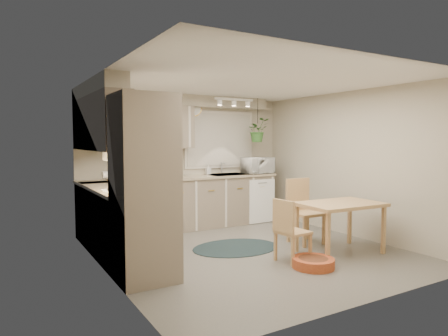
{
  "coord_description": "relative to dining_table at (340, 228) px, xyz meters",
  "views": [
    {
      "loc": [
        -3.15,
        -4.66,
        1.59
      ],
      "look_at": [
        -0.1,
        0.55,
        1.17
      ],
      "focal_mm": 32.0,
      "sensor_mm": 36.0,
      "label": 1
    }
  ],
  "objects": [
    {
      "name": "floor",
      "position": [
        -1.06,
        0.7,
        -0.36
      ],
      "size": [
        4.2,
        4.2,
        0.0
      ],
      "primitive_type": "plane",
      "color": "#656259",
      "rests_on": "ground"
    },
    {
      "name": "ceiling",
      "position": [
        -1.06,
        0.7,
        2.04
      ],
      "size": [
        4.2,
        4.2,
        0.0
      ],
      "primitive_type": "plane",
      "color": "white",
      "rests_on": "wall_back"
    },
    {
      "name": "wall_back",
      "position": [
        -1.06,
        2.8,
        0.84
      ],
      "size": [
        4.0,
        0.04,
        2.4
      ],
      "primitive_type": "cube",
      "color": "#B2A993",
      "rests_on": "floor"
    },
    {
      "name": "wall_front",
      "position": [
        -1.06,
        -1.4,
        0.84
      ],
      "size": [
        4.0,
        0.04,
        2.4
      ],
      "primitive_type": "cube",
      "color": "#B2A993",
      "rests_on": "floor"
    },
    {
      "name": "wall_left",
      "position": [
        -3.06,
        0.7,
        0.84
      ],
      "size": [
        0.04,
        4.2,
        2.4
      ],
      "primitive_type": "cube",
      "color": "#B2A993",
      "rests_on": "floor"
    },
    {
      "name": "wall_right",
      "position": [
        0.94,
        0.7,
        0.84
      ],
      "size": [
        0.04,
        4.2,
        2.4
      ],
      "primitive_type": "cube",
      "color": "#B2A993",
      "rests_on": "floor"
    },
    {
      "name": "base_cab_left",
      "position": [
        -2.76,
        1.58,
        0.09
      ],
      "size": [
        0.6,
        1.85,
        0.9
      ],
      "primitive_type": "cube",
      "color": "gray",
      "rests_on": "floor"
    },
    {
      "name": "base_cab_back",
      "position": [
        -1.26,
        2.5,
        0.09
      ],
      "size": [
        3.6,
        0.6,
        0.9
      ],
      "primitive_type": "cube",
      "color": "gray",
      "rests_on": "floor"
    },
    {
      "name": "counter_left",
      "position": [
        -2.75,
        1.58,
        0.56
      ],
      "size": [
        0.64,
        1.89,
        0.04
      ],
      "primitive_type": "cube",
      "color": "tan",
      "rests_on": "base_cab_left"
    },
    {
      "name": "counter_back",
      "position": [
        -1.26,
        2.49,
        0.56
      ],
      "size": [
        3.64,
        0.64,
        0.04
      ],
      "primitive_type": "cube",
      "color": "tan",
      "rests_on": "base_cab_back"
    },
    {
      "name": "oven_stack",
      "position": [
        -2.73,
        0.33,
        0.69
      ],
      "size": [
        0.65,
        0.65,
        2.1
      ],
      "primitive_type": "cube",
      "color": "gray",
      "rests_on": "floor"
    },
    {
      "name": "wall_oven_face",
      "position": [
        -2.41,
        0.33,
        0.69
      ],
      "size": [
        0.02,
        0.56,
        0.58
      ],
      "primitive_type": "cube",
      "color": "white",
      "rests_on": "oven_stack"
    },
    {
      "name": "upper_cab_left",
      "position": [
        -2.88,
        1.7,
        1.47
      ],
      "size": [
        0.35,
        2.0,
        0.75
      ],
      "primitive_type": "cube",
      "color": "gray",
      "rests_on": "wall_left"
    },
    {
      "name": "upper_cab_back",
      "position": [
        -2.06,
        2.63,
        1.47
      ],
      "size": [
        2.0,
        0.35,
        0.75
      ],
      "primitive_type": "cube",
      "color": "gray",
      "rests_on": "wall_back"
    },
    {
      "name": "soffit_left",
      "position": [
        -2.91,
        1.7,
        1.94
      ],
      "size": [
        0.3,
        2.0,
        0.2
      ],
      "primitive_type": "cube",
      "color": "#B2A993",
      "rests_on": "wall_left"
    },
    {
      "name": "soffit_back",
      "position": [
        -1.26,
        2.65,
        1.94
      ],
      "size": [
        3.6,
        0.3,
        0.2
      ],
      "primitive_type": "cube",
      "color": "#B2A993",
      "rests_on": "wall_back"
    },
    {
      "name": "cooktop",
      "position": [
        -2.74,
        1.0,
        0.59
      ],
      "size": [
        0.52,
        0.58,
        0.02
      ],
      "primitive_type": "cube",
      "color": "white",
      "rests_on": "counter_left"
    },
    {
      "name": "range_hood",
      "position": [
        -2.76,
        1.0,
        1.04
      ],
      "size": [
        0.4,
        0.6,
        0.14
      ],
      "primitive_type": "cube",
      "color": "white",
      "rests_on": "upper_cab_left"
    },
    {
      "name": "window_blinds",
      "position": [
        -0.36,
        2.77,
        1.24
      ],
      "size": [
        1.4,
        0.02,
        1.0
      ],
      "primitive_type": "cube",
      "color": "beige",
      "rests_on": "wall_back"
    },
    {
      "name": "window_frame",
      "position": [
        -0.36,
        2.78,
        1.24
      ],
      "size": [
        1.5,
        0.02,
        1.1
      ],
      "primitive_type": "cube",
      "color": "beige",
      "rests_on": "wall_back"
    },
    {
      "name": "sink",
      "position": [
        -0.36,
        2.5,
        0.54
      ],
      "size": [
        0.7,
        0.48,
        0.1
      ],
      "primitive_type": "cube",
      "color": "#AFB3B7",
      "rests_on": "counter_back"
    },
    {
      "name": "dishwasher_front",
      "position": [
        0.24,
        2.19,
        0.07
      ],
      "size": [
        0.58,
        0.02,
        0.83
      ],
      "primitive_type": "cube",
      "color": "white",
      "rests_on": "base_cab_back"
    },
    {
      "name": "track_light_bar",
      "position": [
        -0.36,
        2.25,
        1.97
      ],
      "size": [
        0.8,
        0.04,
        0.04
      ],
      "primitive_type": "cube",
      "color": "white",
      "rests_on": "ceiling"
    },
    {
      "name": "wall_clock",
      "position": [
        -0.91,
        2.77,
        1.82
      ],
      "size": [
        0.3,
        0.03,
        0.3
      ],
      "primitive_type": "cylinder",
      "rotation": [
        1.57,
        0.0,
        0.0
      ],
      "color": "#EABB52",
      "rests_on": "wall_back"
    },
    {
      "name": "dining_table",
      "position": [
        0.0,
        0.0,
        0.0
      ],
      "size": [
        1.17,
        0.81,
        0.72
      ],
      "primitive_type": "cube",
      "rotation": [
        0.0,
        0.0,
        -0.05
      ],
      "color": "tan",
      "rests_on": "floor"
    },
    {
      "name": "chair_left",
      "position": [
        -0.83,
        0.03,
        0.06
      ],
      "size": [
        0.42,
        0.42,
        0.83
      ],
      "primitive_type": "cube",
      "rotation": [
        0.0,
        0.0,
        -1.49
      ],
      "color": "tan",
      "rests_on": "floor"
    },
    {
      "name": "chair_back",
      "position": [
        -0.05,
        0.64,
        0.14
      ],
      "size": [
        0.48,
        0.48,
        0.99
      ],
      "primitive_type": "cube",
      "rotation": [
        0.0,
        0.0,
        3.11
      ],
      "color": "tan",
      "rests_on": "floor"
    },
    {
      "name": "braided_rug",
      "position": [
        -1.13,
        0.96,
        -0.35
      ],
      "size": [
        1.4,
        1.1,
        0.01
      ],
      "primitive_type": "ellipsoid",
      "rotation": [
        0.0,
        0.0,
        -0.09
      ],
      "color": "black",
      "rests_on": "floor"
    },
    {
      "name": "pet_bed",
      "position": [
        -0.78,
        -0.31,
        -0.3
      ],
      "size": [
        0.68,
        0.68,
        0.12
      ],
      "primitive_type": "cylinder",
      "rotation": [
        0.0,
        0.0,
        0.36
      ],
      "color": "#BC5825",
      "rests_on": "floor"
    },
    {
      "name": "microwave",
      "position": [
        0.28,
        2.4,
        0.77
      ],
      "size": [
        0.58,
        0.34,
        0.38
      ],
      "primitive_type": "imported",
      "rotation": [
        0.0,
        0.0,
        0.05
      ],
      "color": "white",
      "rests_on": "counter_back"
    },
    {
      "name": "soap_bottle",
      "position": [
        -0.68,
        2.65,
        0.62
      ],
      "size": [
        0.09,
        0.19,
        0.09
      ],
      "primitive_type": "imported",
      "rotation": [
        0.0,
        0.0,
        -0.01
      ],
      "color": "white",
      "rests_on": "counter_back"
    },
    {
      "name": "hanging_plant",
      "position": [
        0.27,
        2.4,
        1.37
      ],
      "size": [
        0.46,
        0.5,
        0.36
      ],
      "primitive_type": "imported",
      "rotation": [
        0.0,
        0.0,
        -0.1
      ],
      "color": "#366B2A",
      "rests_on": "ceiling"
    },
    {
      "name": "coffee_maker",
      "position": [
        -2.14,
        2.5,
        0.74
      ],
      "size": [
        0.19,
        0.22,
        0.32
      ],
      "primitive_type": "cube",
      "rotation": [
        0.0,
        0.0,
        -0.02
      ],
      "color": "black",
      "rests_on": "counter_back"
    },
    {
      "name": "toaster",
      "position": [
        -1.56,
        2.52,
        0.68
      ],
      "size": [
        0.34,
        0.24,
        0.19
      ],
      "primitive_type": "cube",
      "rotation": [
        0.0,
        0.0,
        0.19
      ],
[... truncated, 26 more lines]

